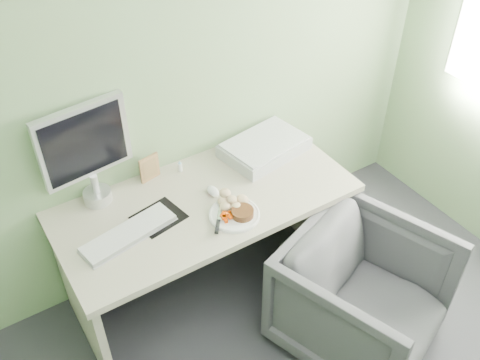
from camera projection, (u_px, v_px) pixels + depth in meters
wall_back at (164, 66)px, 2.70m from camera, size 3.50×0.00×3.50m
desk at (207, 223)px, 2.97m from camera, size 1.60×0.75×0.73m
plate at (234, 215)px, 2.75m from camera, size 0.27×0.27×0.01m
steak at (242, 213)px, 2.73m from camera, size 0.15×0.15×0.04m
potato_pile at (232, 201)px, 2.78m from camera, size 0.13×0.11×0.06m
carrot_heap at (227, 215)px, 2.71m from camera, size 0.07×0.06×0.04m
steak_knife at (218, 221)px, 2.69m from camera, size 0.16×0.20×0.02m
mousepad at (159, 217)px, 2.74m from camera, size 0.27×0.25×0.00m
keyboard at (129, 233)px, 2.64m from camera, size 0.50×0.23×0.02m
computer_mouse at (213, 191)px, 2.88m from camera, size 0.06×0.10×0.03m
photo_frame at (149, 168)px, 2.94m from camera, size 0.12×0.04×0.15m
eyedrop_bottle at (180, 166)px, 3.02m from camera, size 0.03×0.03×0.07m
scanner at (264, 147)px, 3.15m from camera, size 0.53×0.40×0.08m
monitor at (86, 150)px, 2.65m from camera, size 0.48×0.15×0.57m
desk_chair at (363, 296)px, 2.83m from camera, size 0.97×0.98×0.71m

